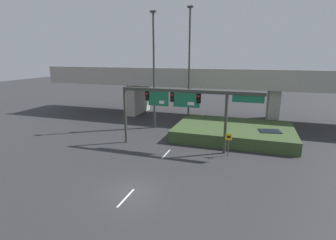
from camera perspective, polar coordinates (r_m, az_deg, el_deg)
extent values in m
plane|color=#2D2D30|center=(19.18, -7.77, -15.02)|extent=(160.00, 160.00, 0.00)
cube|color=silver|center=(18.42, -9.15, -16.37)|extent=(0.14, 2.40, 0.01)
cube|color=silver|center=(25.43, -0.41, -7.39)|extent=(0.14, 2.40, 0.01)
cube|color=silver|center=(33.10, 4.25, -2.33)|extent=(0.14, 2.40, 0.01)
cube|color=silver|center=(41.07, 7.11, 0.80)|extent=(0.14, 2.40, 0.01)
cylinder|color=#383D33|center=(28.29, -9.29, 1.03)|extent=(0.28, 0.28, 6.04)
cylinder|color=#383D33|center=(25.32, 12.43, -0.64)|extent=(0.28, 0.28, 6.04)
cube|color=#383D33|center=(25.35, 4.69, 6.26)|extent=(13.95, 0.32, 0.32)
cube|color=black|center=(26.78, -4.43, 5.30)|extent=(0.40, 0.28, 0.95)
sphere|color=red|center=(26.59, -4.59, 5.70)|extent=(0.22, 0.22, 0.22)
sphere|color=black|center=(26.65, -4.57, 4.79)|extent=(0.22, 0.22, 0.22)
cube|color=black|center=(25.89, 0.98, 5.05)|extent=(0.40, 0.28, 0.95)
sphere|color=red|center=(25.69, 0.87, 5.46)|extent=(0.22, 0.22, 0.22)
sphere|color=black|center=(25.76, 0.87, 4.52)|extent=(0.22, 0.22, 0.22)
cube|color=black|center=(25.25, 6.72, 4.72)|extent=(0.40, 0.28, 0.95)
sphere|color=red|center=(25.04, 6.66, 5.15)|extent=(0.22, 0.22, 0.22)
sphere|color=black|center=(25.11, 6.63, 4.18)|extent=(0.22, 0.22, 0.22)
cube|color=#196B42|center=(26.29, -2.11, 4.64)|extent=(2.14, 0.08, 1.43)
cube|color=white|center=(26.18, -1.38, 3.89)|extent=(0.53, 0.03, 0.32)
cube|color=#196B42|center=(25.44, 4.04, 4.34)|extent=(2.63, 0.08, 1.40)
cube|color=white|center=(25.34, 5.01, 3.56)|extent=(0.66, 0.03, 0.31)
cube|color=#196B42|center=(24.68, 17.04, 4.36)|extent=(2.81, 0.07, 0.64)
cylinder|color=#4C4C4C|center=(25.19, 13.00, -5.25)|extent=(0.08, 0.08, 2.25)
cube|color=yellow|center=(24.91, 13.09, -3.60)|extent=(0.60, 0.03, 0.60)
cube|color=black|center=(24.89, 13.08, -3.61)|extent=(0.33, 0.01, 0.21)
cylinder|color=#383D33|center=(33.23, -3.08, 10.15)|extent=(0.24, 0.24, 14.14)
cube|color=#333333|center=(33.54, -3.25, 22.50)|extent=(0.70, 0.36, 0.24)
cylinder|color=#383D33|center=(34.65, 4.62, 10.91)|extent=(0.24, 0.24, 14.90)
cube|color=#333333|center=(35.09, 4.88, 23.35)|extent=(0.70, 0.36, 0.24)
cube|color=#A39E93|center=(39.76, 7.24, 8.77)|extent=(48.30, 7.78, 1.72)
cube|color=#A39E93|center=(36.05, 6.15, 10.37)|extent=(48.30, 0.40, 0.90)
cube|color=#A39E93|center=(43.30, -6.38, 4.80)|extent=(1.40, 6.23, 4.89)
cube|color=#A39E93|center=(39.55, 21.85, 3.01)|extent=(1.40, 6.23, 4.89)
cube|color=#384C28|center=(31.30, 14.07, -2.43)|extent=(13.08, 9.00, 1.31)
cube|color=maroon|center=(30.39, 21.46, -3.92)|extent=(4.53, 2.61, 0.56)
cube|color=black|center=(30.17, 21.24, -2.81)|extent=(2.49, 2.04, 0.66)
cylinder|color=black|center=(31.52, 23.42, -3.71)|extent=(0.67, 0.34, 0.64)
cylinder|color=black|center=(30.05, 24.25, -4.63)|extent=(0.67, 0.34, 0.64)
cylinder|color=black|center=(30.87, 18.71, -3.64)|extent=(0.67, 0.34, 0.64)
cylinder|color=black|center=(29.37, 19.31, -4.58)|extent=(0.67, 0.34, 0.64)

